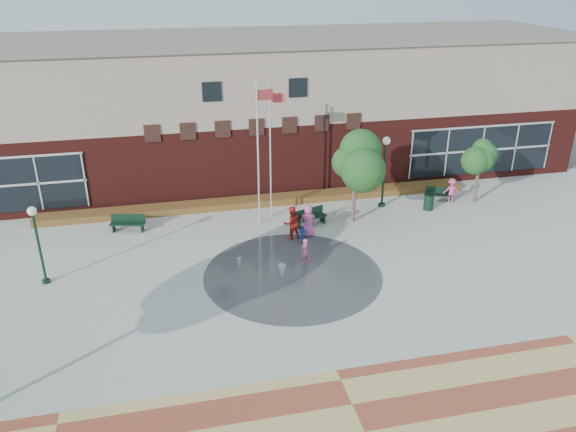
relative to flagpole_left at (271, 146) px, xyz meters
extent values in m
plane|color=#666056|center=(-0.33, -9.73, -4.22)|extent=(120.00, 120.00, 0.00)
cube|color=#A8A8A0|center=(-0.33, -5.73, -4.22)|extent=(46.00, 18.00, 0.01)
cube|color=#9C452E|center=(-0.33, -16.73, -4.22)|extent=(46.00, 6.00, 0.01)
cylinder|color=#383A3D|center=(-0.33, -6.73, -4.22)|extent=(8.40, 8.40, 0.01)
cube|color=#501815|center=(-0.33, 7.77, -1.97)|extent=(44.00, 10.00, 4.50)
cube|color=gray|center=(-0.33, 7.77, 2.53)|extent=(44.00, 10.00, 4.50)
cube|color=slate|center=(-0.33, 7.77, 4.83)|extent=(44.40, 10.40, 0.30)
cube|color=black|center=(14.67, 2.75, -2.11)|extent=(10.00, 0.12, 3.19)
cube|color=black|center=(-2.83, 2.75, 2.57)|extent=(1.10, 0.10, 1.10)
cube|color=black|center=(2.17, 2.75, 2.57)|extent=(1.10, 0.10, 1.10)
cube|color=#A6291A|center=(-0.33, 1.87, -4.22)|extent=(26.00, 1.20, 0.40)
cylinder|color=white|center=(-0.04, 0.01, -0.49)|extent=(0.09, 0.09, 7.46)
sphere|color=white|center=(-0.04, 0.01, 3.29)|extent=(0.15, 0.15, 0.15)
cube|color=#A32D31|center=(0.34, -0.13, 2.70)|extent=(0.77, 0.30, 0.50)
cylinder|color=white|center=(-0.86, -0.78, -0.30)|extent=(0.10, 0.10, 7.84)
sphere|color=white|center=(-0.86, -0.78, 3.67)|extent=(0.16, 0.16, 0.16)
cube|color=#A32D31|center=(-0.42, -0.69, 3.01)|extent=(0.89, 0.20, 0.55)
cylinder|color=black|center=(-11.57, -4.97, -2.50)|extent=(0.12, 0.12, 3.44)
cylinder|color=black|center=(-11.57, -4.97, -4.14)|extent=(0.36, 0.36, 0.16)
sphere|color=silver|center=(-11.57, -4.97, -0.60)|extent=(0.40, 0.40, 0.40)
cylinder|color=black|center=(6.74, -0.04, -2.27)|extent=(0.14, 0.14, 3.90)
cylinder|color=black|center=(6.74, -0.04, -4.13)|extent=(0.41, 0.41, 0.18)
sphere|color=silver|center=(6.74, -0.04, -0.11)|extent=(0.46, 0.46, 0.46)
cube|color=black|center=(-8.07, -0.23, -3.75)|extent=(1.95, 0.91, 0.06)
cube|color=black|center=(-8.02, 0.00, -3.51)|extent=(1.85, 0.45, 0.47)
cube|color=black|center=(1.87, -1.71, -3.74)|extent=(2.00, 1.13, 0.06)
cube|color=black|center=(1.79, -1.48, -3.49)|extent=(1.85, 0.68, 0.48)
cube|color=black|center=(10.51, 0.02, -3.81)|extent=(1.71, 1.04, 0.06)
cube|color=black|center=(10.59, 0.20, -3.59)|extent=(1.56, 0.65, 0.41)
cylinder|color=black|center=(9.26, -1.11, -3.74)|extent=(0.58, 0.58, 0.96)
cylinder|color=black|center=(9.26, -1.11, -3.24)|extent=(0.62, 0.62, 0.06)
cylinder|color=#4C3D2F|center=(4.36, -1.68, -2.58)|extent=(0.22, 0.22, 3.28)
cylinder|color=#4C3D2F|center=(12.54, -0.63, -3.02)|extent=(0.21, 0.21, 2.39)
cone|color=white|center=(-0.91, -7.02, -4.22)|extent=(0.36, 0.36, 0.70)
cone|color=white|center=(-2.70, -5.54, -4.22)|extent=(0.22, 0.22, 0.49)
imported|color=#DE5887|center=(0.48, -5.80, -3.56)|extent=(0.57, 0.55, 1.32)
imported|color=red|center=(0.45, -3.09, -3.28)|extent=(1.07, 0.92, 1.89)
imported|color=#D0519D|center=(1.40, -2.94, -3.33)|extent=(0.98, 0.75, 1.78)
imported|color=blue|center=(0.88, -3.77, -3.69)|extent=(0.64, 0.32, 1.06)
imported|color=#CD4282|center=(11.11, -0.33, -3.46)|extent=(1.11, 0.84, 1.52)
camera|label=1|loc=(-5.59, -29.09, 9.31)|focal=35.00mm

